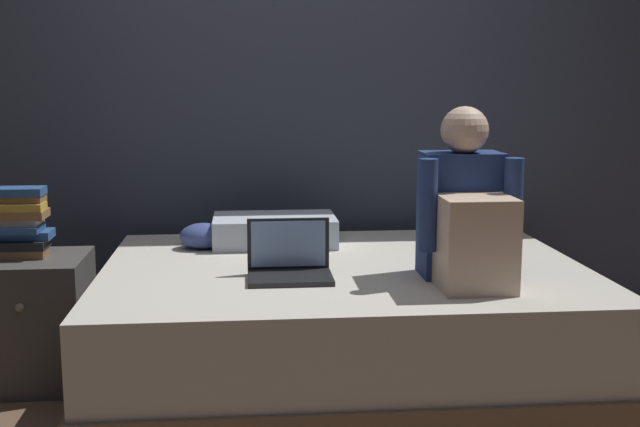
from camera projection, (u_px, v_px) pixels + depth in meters
ground_plane at (301, 421)px, 3.05m from camera, size 8.00×8.00×0.00m
wall_back at (283, 68)px, 4.01m from camera, size 5.60×0.10×2.70m
bed at (343, 329)px, 3.32m from camera, size 2.00×1.50×0.54m
nightstand at (36, 320)px, 3.40m from camera, size 0.44×0.46×0.55m
person_sitting at (466, 215)px, 2.98m from camera, size 0.39×0.44×0.66m
laptop at (289, 264)px, 3.06m from camera, size 0.32×0.23×0.22m
pillow at (274, 230)px, 3.68m from camera, size 0.56×0.36×0.13m
book_stack at (20, 223)px, 3.35m from camera, size 0.24×0.17×0.29m
clothes_pile at (208, 236)px, 3.62m from camera, size 0.28×0.27×0.11m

